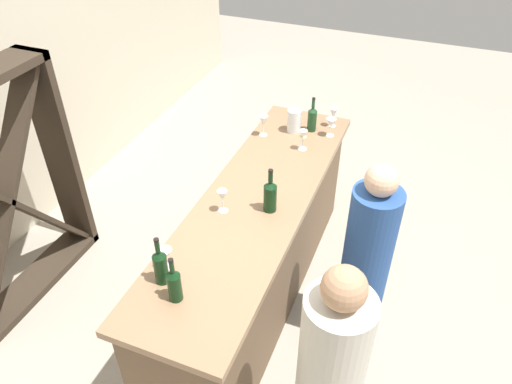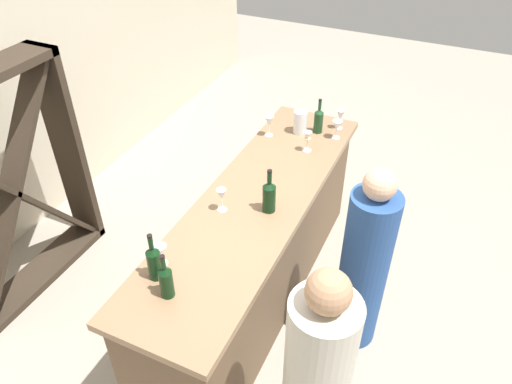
% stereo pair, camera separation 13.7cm
% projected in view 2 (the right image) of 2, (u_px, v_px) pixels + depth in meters
% --- Properties ---
extents(ground_plane, '(12.00, 12.00, 0.00)m').
position_uv_depth(ground_plane, '(256.00, 295.00, 3.75)').
color(ground_plane, '#9E9384').
extents(bar_counter, '(2.51, 0.67, 0.95)m').
position_uv_depth(bar_counter, '(256.00, 250.00, 3.46)').
color(bar_counter, brown).
rests_on(bar_counter, ground).
extents(wine_rack, '(1.23, 0.28, 1.70)m').
position_uv_depth(wine_rack, '(10.00, 191.00, 3.40)').
color(wine_rack, '#33281E').
rests_on(wine_rack, ground).
extents(wine_bottle_leftmost_dark_green, '(0.07, 0.07, 0.28)m').
position_uv_depth(wine_bottle_leftmost_dark_green, '(166.00, 280.00, 2.47)').
color(wine_bottle_leftmost_dark_green, black).
rests_on(wine_bottle_leftmost_dark_green, bar_counter).
extents(wine_bottle_second_left_dark_green, '(0.08, 0.08, 0.30)m').
position_uv_depth(wine_bottle_second_left_dark_green, '(154.00, 262.00, 2.56)').
color(wine_bottle_second_left_dark_green, black).
rests_on(wine_bottle_second_left_dark_green, bar_counter).
extents(wine_bottle_center_dark_green, '(0.08, 0.08, 0.31)m').
position_uv_depth(wine_bottle_center_dark_green, '(269.00, 196.00, 3.00)').
color(wine_bottle_center_dark_green, black).
rests_on(wine_bottle_center_dark_green, bar_counter).
extents(wine_bottle_second_right_olive_green, '(0.07, 0.07, 0.28)m').
position_uv_depth(wine_bottle_second_right_olive_green, '(319.00, 120.00, 3.78)').
color(wine_bottle_second_right_olive_green, '#193D1E').
rests_on(wine_bottle_second_right_olive_green, bar_counter).
extents(wine_glass_near_left, '(0.08, 0.08, 0.15)m').
position_uv_depth(wine_glass_near_left, '(337.00, 126.00, 3.71)').
color(wine_glass_near_left, white).
rests_on(wine_glass_near_left, bar_counter).
extents(wine_glass_near_center, '(0.06, 0.06, 0.16)m').
position_uv_depth(wine_glass_near_center, '(340.00, 116.00, 3.82)').
color(wine_glass_near_center, white).
rests_on(wine_glass_near_center, bar_counter).
extents(wine_glass_near_right, '(0.07, 0.07, 0.16)m').
position_uv_depth(wine_glass_near_right, '(308.00, 138.00, 3.56)').
color(wine_glass_near_right, white).
rests_on(wine_glass_near_right, bar_counter).
extents(wine_glass_far_left, '(0.06, 0.06, 0.16)m').
position_uv_depth(wine_glass_far_left, '(221.00, 196.00, 3.01)').
color(wine_glass_far_left, white).
rests_on(wine_glass_far_left, bar_counter).
extents(wine_glass_far_center, '(0.08, 0.08, 0.13)m').
position_uv_depth(wine_glass_far_center, '(160.00, 251.00, 2.65)').
color(wine_glass_far_center, white).
rests_on(wine_glass_far_center, bar_counter).
extents(wine_glass_far_right, '(0.07, 0.07, 0.17)m').
position_uv_depth(wine_glass_far_right, '(269.00, 122.00, 3.72)').
color(wine_glass_far_right, white).
rests_on(wine_glass_far_right, bar_counter).
extents(water_pitcher, '(0.11, 0.11, 0.18)m').
position_uv_depth(water_pitcher, '(300.00, 122.00, 3.78)').
color(water_pitcher, silver).
rests_on(water_pitcher, bar_counter).
extents(person_left_guest, '(0.37, 0.37, 1.41)m').
position_uv_depth(person_left_guest, '(364.00, 267.00, 3.09)').
color(person_left_guest, '#284C8C').
rests_on(person_left_guest, ground).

